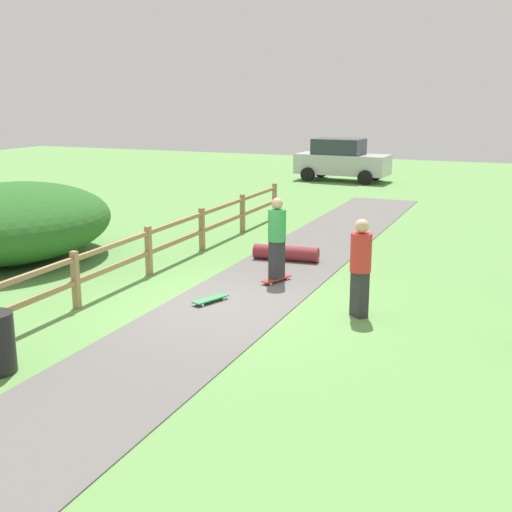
{
  "coord_description": "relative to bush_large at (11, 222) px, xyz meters",
  "views": [
    {
      "loc": [
        5.15,
        -11.01,
        3.95
      ],
      "look_at": [
        0.5,
        0.06,
        1.0
      ],
      "focal_mm": 46.67,
      "sensor_mm": 36.0,
      "label": 1
    }
  ],
  "objects": [
    {
      "name": "ground_plane",
      "position": [
        6.41,
        -1.24,
        -0.93
      ],
      "size": [
        60.0,
        60.0,
        0.0
      ],
      "primitive_type": "plane",
      "color": "#60934C"
    },
    {
      "name": "parked_car_silver",
      "position": [
        3.31,
        17.54,
        0.03
      ],
      "size": [
        4.28,
        2.16,
        1.92
      ],
      "color": "#B7B7BC",
      "rests_on": "ground_plane"
    },
    {
      "name": "bystander_red",
      "position": [
        8.84,
        -0.94,
        0.07
      ],
      "size": [
        0.54,
        0.54,
        1.8
      ],
      "color": "#2D2D33",
      "rests_on": "ground_plane"
    },
    {
      "name": "asphalt_path",
      "position": [
        6.41,
        -1.24,
        -0.92
      ],
      "size": [
        2.4,
        28.0,
        0.02
      ],
      "primitive_type": "cube",
      "color": "#605E5B",
      "rests_on": "ground_plane"
    },
    {
      "name": "bush_large",
      "position": [
        0.0,
        0.0,
        0.0
      ],
      "size": [
        4.42,
        5.31,
        1.85
      ],
      "primitive_type": "ellipsoid",
      "color": "#286023",
      "rests_on": "ground_plane"
    },
    {
      "name": "skater_fallen",
      "position": [
        6.21,
        2.31,
        -0.73
      ],
      "size": [
        1.61,
        1.3,
        0.36
      ],
      "color": "maroon",
      "rests_on": "asphalt_path"
    },
    {
      "name": "skateboard_loose",
      "position": [
        6.01,
        -1.3,
        -0.84
      ],
      "size": [
        0.46,
        0.82,
        0.08
      ],
      "color": "#338C4C",
      "rests_on": "asphalt_path"
    },
    {
      "name": "skater_riding",
      "position": [
        6.67,
        0.53,
        0.11
      ],
      "size": [
        0.48,
        0.82,
        1.82
      ],
      "color": "#B23326",
      "rests_on": "asphalt_path"
    },
    {
      "name": "wooden_fence",
      "position": [
        3.81,
        -1.24,
        -0.26
      ],
      "size": [
        0.12,
        18.12,
        1.1
      ],
      "color": "#997A51",
      "rests_on": "ground_plane"
    }
  ]
}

